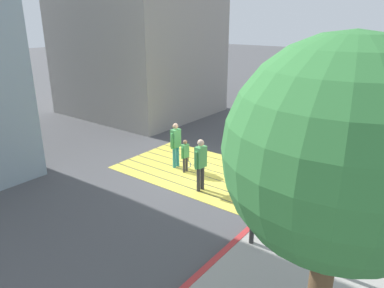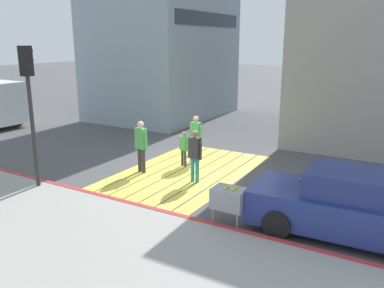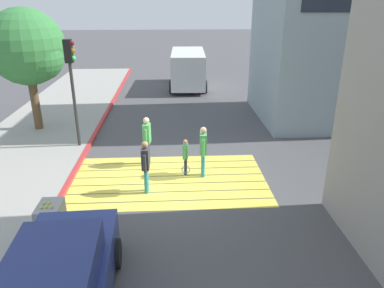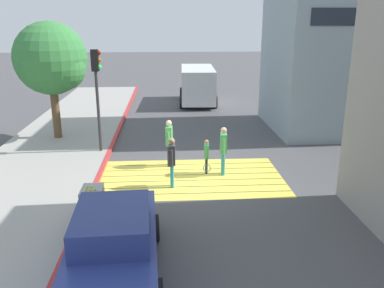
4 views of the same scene
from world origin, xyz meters
name	(u,v)px [view 4 (image 4 of 4)]	position (x,y,z in m)	size (l,w,h in m)	color
ground_plane	(191,178)	(0.00, 0.00, 0.00)	(120.00, 120.00, 0.00)	#4C4C4F
crosswalk_stripes	(191,178)	(0.00, 0.00, 0.01)	(6.40, 3.80, 0.01)	#EAD64C
sidewalk_west	(29,180)	(-5.60, 0.00, 0.06)	(4.80, 40.00, 0.12)	#9E9B93
curb_painted	(98,178)	(-3.25, 0.00, 0.07)	(0.16, 40.00, 0.13)	#BC3333
building_far_north	(357,28)	(8.50, 6.64, 4.97)	(8.00, 6.04, 9.93)	#8C9EA8
car_parked_near_curb	(114,244)	(-2.00, -5.54, 0.73)	(2.13, 4.37, 1.57)	navy
van_down_street	(198,84)	(1.23, 13.46, 1.28)	(2.51, 5.27, 2.35)	silver
traffic_light_corner	(97,80)	(-3.58, 3.03, 3.04)	(0.39, 0.28, 4.24)	#2D2D2D
street_tree	(53,61)	(-5.79, 5.16, 3.63)	(3.20, 3.20, 5.32)	brown
tennis_ball_cart	(92,197)	(-2.90, -3.00, 0.70)	(0.56, 0.80, 1.02)	#99999E
pedestrian_adult_lead	(172,159)	(-0.68, -0.77, 0.98)	(0.23, 0.50, 1.69)	teal
pedestrian_adult_trailing	(169,140)	(-0.76, 1.28, 1.04)	(0.28, 0.52, 1.79)	#333338
pedestrian_adult_side	(223,147)	(1.15, 0.25, 1.02)	(0.25, 0.51, 1.76)	teal
pedestrian_child_with_racket	(206,155)	(0.57, 0.40, 0.71)	(0.28, 0.41, 1.27)	#333338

